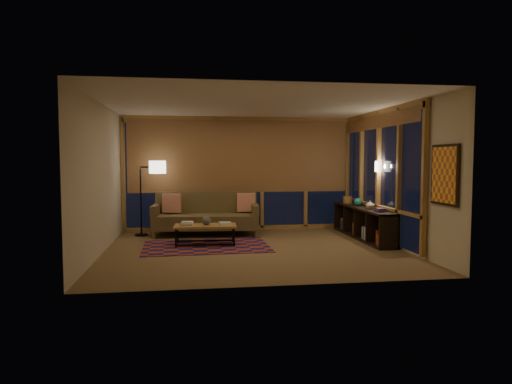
{
  "coord_description": "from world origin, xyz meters",
  "views": [
    {
      "loc": [
        -1.18,
        -8.38,
        1.68
      ],
      "look_at": [
        0.14,
        0.64,
        1.04
      ],
      "focal_mm": 32.0,
      "sensor_mm": 36.0,
      "label": 1
    }
  ],
  "objects": [
    {
      "name": "floor_lamp",
      "position": [
        -2.26,
        1.97,
        0.84
      ],
      "size": [
        0.62,
        0.47,
        1.67
      ],
      "primitive_type": null,
      "rotation": [
        0.0,
        0.0,
        -0.2
      ],
      "color": "black",
      "rests_on": "floor"
    },
    {
      "name": "walls",
      "position": [
        0.0,
        0.0,
        1.35
      ],
      "size": [
        5.51,
        5.01,
        2.7
      ],
      "color": "beige",
      "rests_on": "floor"
    },
    {
      "name": "floor",
      "position": [
        0.0,
        0.0,
        0.0
      ],
      "size": [
        5.5,
        5.0,
        0.01
      ],
      "primitive_type": "cube",
      "color": "brown",
      "rests_on": "ground"
    },
    {
      "name": "shelf_book_stack",
      "position": [
        2.49,
        0.01,
        0.71
      ],
      "size": [
        0.23,
        0.28,
        0.07
      ],
      "primitive_type": null,
      "rotation": [
        0.0,
        0.0,
        0.29
      ],
      "color": "silver",
      "rests_on": "bookshelf"
    },
    {
      "name": "window_wall_back",
      "position": [
        0.0,
        2.43,
        1.35
      ],
      "size": [
        5.3,
        0.16,
        2.6
      ],
      "primitive_type": null,
      "color": "#AE8542",
      "rests_on": "walls"
    },
    {
      "name": "ceiling",
      "position": [
        0.0,
        0.0,
        2.7
      ],
      "size": [
        5.5,
        5.0,
        0.01
      ],
      "primitive_type": "cube",
      "color": "beige",
      "rests_on": "walls"
    },
    {
      "name": "wall_art",
      "position": [
        2.71,
        -1.85,
        1.45
      ],
      "size": [
        0.06,
        0.74,
        0.94
      ],
      "primitive_type": null,
      "color": "#DD4A2C",
      "rests_on": "walls"
    },
    {
      "name": "vase",
      "position": [
        2.49,
        0.52,
        0.76
      ],
      "size": [
        0.18,
        0.18,
        0.18
      ],
      "primitive_type": "imported",
      "rotation": [
        0.0,
        0.0,
        0.08
      ],
      "color": "#B5A58F",
      "rests_on": "bookshelf"
    },
    {
      "name": "window_wall_right",
      "position": [
        2.68,
        0.6,
        1.35
      ],
      "size": [
        0.16,
        3.7,
        2.6
      ],
      "primitive_type": null,
      "color": "#AE8542",
      "rests_on": "walls"
    },
    {
      "name": "teal_bowl",
      "position": [
        2.49,
        1.21,
        0.76
      ],
      "size": [
        0.2,
        0.2,
        0.17
      ],
      "primitive_type": "sphere",
      "rotation": [
        0.0,
        0.0,
        -0.21
      ],
      "color": "#1A7B6C",
      "rests_on": "bookshelf"
    },
    {
      "name": "coffee_table",
      "position": [
        -0.89,
        0.57,
        0.2
      ],
      "size": [
        1.24,
        0.61,
        0.4
      ],
      "primitive_type": null,
      "rotation": [
        0.0,
        0.0,
        -0.05
      ],
      "color": "#AE8542",
      "rests_on": "floor"
    },
    {
      "name": "wall_sconce",
      "position": [
        2.62,
        0.45,
        1.55
      ],
      "size": [
        0.12,
        0.18,
        0.22
      ],
      "primitive_type": null,
      "color": "silver",
      "rests_on": "walls"
    },
    {
      "name": "book_stack_a",
      "position": [
        -1.24,
        0.59,
        0.44
      ],
      "size": [
        0.3,
        0.26,
        0.08
      ],
      "primitive_type": null,
      "rotation": [
        0.0,
        0.0,
        -0.21
      ],
      "color": "silver",
      "rests_on": "coffee_table"
    },
    {
      "name": "bookshelf",
      "position": [
        2.49,
        0.91,
        0.34
      ],
      "size": [
        0.4,
        2.69,
        0.67
      ],
      "primitive_type": null,
      "color": "black",
      "rests_on": "floor"
    },
    {
      "name": "ceramic_pot",
      "position": [
        -0.86,
        0.58,
        0.49
      ],
      "size": [
        0.21,
        0.21,
        0.18
      ],
      "primitive_type": "sphere",
      "rotation": [
        0.0,
        0.0,
        -0.24
      ],
      "color": "black",
      "rests_on": "coffee_table"
    },
    {
      "name": "area_rug",
      "position": [
        -0.87,
        0.42,
        0.01
      ],
      "size": [
        2.46,
        1.68,
        0.01
      ],
      "primitive_type": "cube",
      "rotation": [
        0.0,
        0.0,
        0.03
      ],
      "color": "#9E351E",
      "rests_on": "floor"
    },
    {
      "name": "pillow_right",
      "position": [
        0.09,
        1.91,
        0.68
      ],
      "size": [
        0.42,
        0.17,
        0.42
      ],
      "primitive_type": null,
      "rotation": [
        0.0,
        0.0,
        -0.08
      ],
      "color": "red",
      "rests_on": "sofa"
    },
    {
      "name": "basket",
      "position": [
        2.47,
        1.82,
        0.75
      ],
      "size": [
        0.24,
        0.24,
        0.16
      ],
      "primitive_type": "cylinder",
      "rotation": [
        0.0,
        0.0,
        0.14
      ],
      "color": "olive",
      "rests_on": "bookshelf"
    },
    {
      "name": "pillow_left",
      "position": [
        -1.58,
        1.96,
        0.68
      ],
      "size": [
        0.43,
        0.19,
        0.41
      ],
      "primitive_type": null,
      "rotation": [
        0.0,
        0.0,
        -0.12
      ],
      "color": "red",
      "rests_on": "sofa"
    },
    {
      "name": "sofa",
      "position": [
        -0.83,
        1.77,
        0.47
      ],
      "size": [
        2.36,
        1.1,
        0.94
      ],
      "primitive_type": null,
      "rotation": [
        0.0,
        0.0,
        -0.07
      ],
      "color": "brown",
      "rests_on": "floor"
    },
    {
      "name": "book_stack_b",
      "position": [
        -0.5,
        0.58,
        0.43
      ],
      "size": [
        0.28,
        0.24,
        0.05
      ],
      "primitive_type": null,
      "rotation": [
        0.0,
        0.0,
        0.13
      ],
      "color": "silver",
      "rests_on": "coffee_table"
    }
  ]
}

